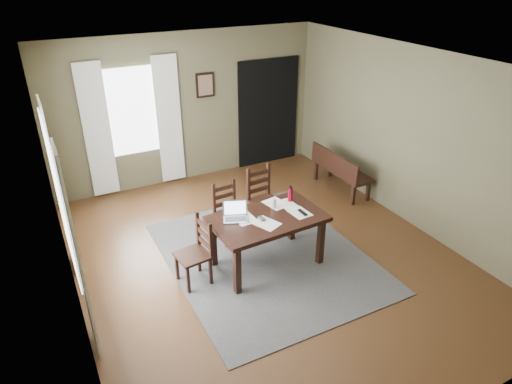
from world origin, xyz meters
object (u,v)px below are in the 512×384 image
chair_back_left (229,212)px  chair_back_right (263,199)px  chair_end (196,252)px  bench (339,168)px  dining_table (267,223)px  laptop (235,214)px  water_bottle (290,194)px

chair_back_left → chair_back_right: size_ratio=0.91×
chair_end → chair_back_right: 1.64m
chair_end → bench: (3.20, 1.29, -0.00)m
chair_end → dining_table: bearing=78.0°
bench → laptop: laptop is taller
dining_table → laptop: size_ratio=3.85×
chair_back_left → water_bottle: size_ratio=3.83×
dining_table → chair_back_left: (-0.19, 0.84, -0.22)m
chair_back_left → bench: chair_back_left is taller
dining_table → chair_back_right: (0.43, 0.91, -0.18)m
laptop → chair_back_left: bearing=96.0°
chair_end → bench: 3.45m
dining_table → laptop: 0.45m
dining_table → chair_back_right: chair_back_right is taller
chair_end → water_bottle: 1.54m
chair_end → chair_back_right: (1.41, 0.82, 0.03)m
bench → water_bottle: 2.11m
bench → chair_back_left: bearing=102.7°
chair_end → water_bottle: (1.47, 0.15, 0.41)m
water_bottle → laptop: bearing=-175.7°
bench → water_bottle: bearing=123.5°
chair_end → water_bottle: water_bottle is taller
dining_table → chair_back_left: bearing=100.1°
chair_back_right → water_bottle: bearing=-90.6°
dining_table → chair_back_left: 0.89m
chair_back_left → water_bottle: bearing=-45.6°
dining_table → chair_back_right: size_ratio=1.57×
bench → dining_table: bearing=121.9°
chair_end → laptop: size_ratio=2.29×
bench → water_bottle: water_bottle is taller
chair_back_left → chair_end: bearing=-140.7°
dining_table → chair_end: (-0.99, 0.09, -0.21)m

